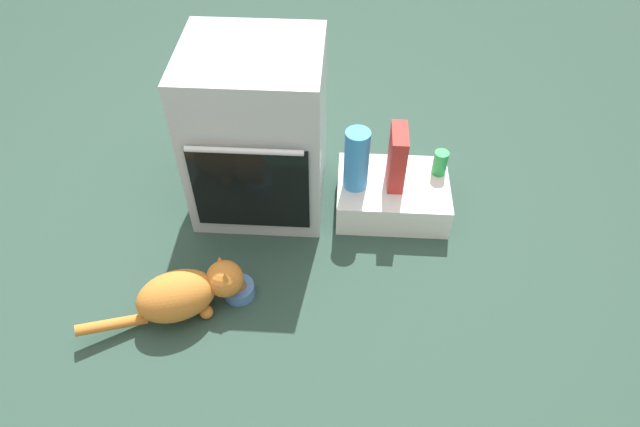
{
  "coord_description": "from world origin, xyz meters",
  "views": [
    {
      "loc": [
        0.39,
        -1.55,
        1.92
      ],
      "look_at": [
        0.3,
        0.03,
        0.25
      ],
      "focal_mm": 31.3,
      "sensor_mm": 36.0,
      "label": 1
    }
  ],
  "objects_px": {
    "pantry_cabinet": "(392,195)",
    "cat": "(186,293)",
    "cereal_box": "(397,158)",
    "water_bottle": "(356,160)",
    "food_bowl": "(239,289)",
    "oven": "(257,132)",
    "soda_can": "(440,163)"
  },
  "relations": [
    {
      "from": "pantry_cabinet",
      "to": "cat",
      "type": "relative_size",
      "value": 0.83
    },
    {
      "from": "cat",
      "to": "cereal_box",
      "type": "relative_size",
      "value": 2.21
    },
    {
      "from": "pantry_cabinet",
      "to": "water_bottle",
      "type": "xyz_separation_m",
      "value": [
        -0.18,
        -0.03,
        0.23
      ]
    },
    {
      "from": "food_bowl",
      "to": "water_bottle",
      "type": "relative_size",
      "value": 0.43
    },
    {
      "from": "oven",
      "to": "pantry_cabinet",
      "type": "distance_m",
      "value": 0.69
    },
    {
      "from": "cat",
      "to": "soda_can",
      "type": "height_order",
      "value": "soda_can"
    },
    {
      "from": "oven",
      "to": "pantry_cabinet",
      "type": "relative_size",
      "value": 1.53
    },
    {
      "from": "pantry_cabinet",
      "to": "food_bowl",
      "type": "distance_m",
      "value": 0.84
    },
    {
      "from": "water_bottle",
      "to": "food_bowl",
      "type": "bearing_deg",
      "value": -131.86
    },
    {
      "from": "cereal_box",
      "to": "soda_can",
      "type": "bearing_deg",
      "value": 18.22
    },
    {
      "from": "cat",
      "to": "pantry_cabinet",
      "type": "bearing_deg",
      "value": 12.23
    },
    {
      "from": "soda_can",
      "to": "cereal_box",
      "type": "bearing_deg",
      "value": -161.78
    },
    {
      "from": "food_bowl",
      "to": "cat",
      "type": "height_order",
      "value": "cat"
    },
    {
      "from": "pantry_cabinet",
      "to": "soda_can",
      "type": "relative_size",
      "value": 4.27
    },
    {
      "from": "oven",
      "to": "food_bowl",
      "type": "xyz_separation_m",
      "value": [
        -0.03,
        -0.59,
        -0.36
      ]
    },
    {
      "from": "cat",
      "to": "oven",
      "type": "bearing_deg",
      "value": 47.34
    },
    {
      "from": "oven",
      "to": "cereal_box",
      "type": "height_order",
      "value": "oven"
    },
    {
      "from": "oven",
      "to": "water_bottle",
      "type": "xyz_separation_m",
      "value": [
        0.44,
        -0.07,
        -0.08
      ]
    },
    {
      "from": "food_bowl",
      "to": "cat",
      "type": "distance_m",
      "value": 0.22
    },
    {
      "from": "pantry_cabinet",
      "to": "cat",
      "type": "height_order",
      "value": "cat"
    },
    {
      "from": "food_bowl",
      "to": "water_bottle",
      "type": "distance_m",
      "value": 0.75
    },
    {
      "from": "water_bottle",
      "to": "cereal_box",
      "type": "relative_size",
      "value": 1.07
    },
    {
      "from": "pantry_cabinet",
      "to": "soda_can",
      "type": "xyz_separation_m",
      "value": [
        0.21,
        0.08,
        0.14
      ]
    },
    {
      "from": "food_bowl",
      "to": "water_bottle",
      "type": "bearing_deg",
      "value": 48.14
    },
    {
      "from": "food_bowl",
      "to": "cat",
      "type": "relative_size",
      "value": 0.21
    },
    {
      "from": "pantry_cabinet",
      "to": "soda_can",
      "type": "distance_m",
      "value": 0.26
    },
    {
      "from": "food_bowl",
      "to": "soda_can",
      "type": "xyz_separation_m",
      "value": [
        0.85,
        0.62,
        0.19
      ]
    },
    {
      "from": "pantry_cabinet",
      "to": "cereal_box",
      "type": "relative_size",
      "value": 1.83
    },
    {
      "from": "oven",
      "to": "water_bottle",
      "type": "height_order",
      "value": "oven"
    },
    {
      "from": "oven",
      "to": "food_bowl",
      "type": "height_order",
      "value": "oven"
    },
    {
      "from": "pantry_cabinet",
      "to": "food_bowl",
      "type": "bearing_deg",
      "value": -139.71
    },
    {
      "from": "cat",
      "to": "soda_can",
      "type": "bearing_deg",
      "value": 9.31
    }
  ]
}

